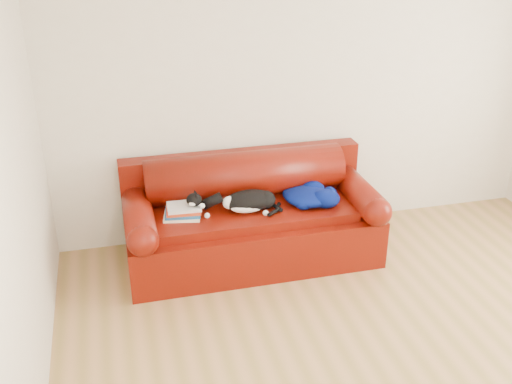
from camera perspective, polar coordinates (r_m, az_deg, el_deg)
ground at (r=4.28m, az=13.13°, el=-15.15°), size 4.50×4.50×0.00m
room_shell at (r=3.54m, az=17.43°, el=6.63°), size 4.52×4.02×2.61m
sofa_base at (r=5.11m, az=-0.40°, el=-3.97°), size 2.10×0.90×0.50m
sofa_back at (r=5.18m, az=-1.06°, el=0.24°), size 2.10×1.01×0.88m
book_stack at (r=4.83m, az=-6.97°, el=-1.82°), size 0.32×0.27×0.10m
cat at (r=4.87m, az=-0.68°, el=-0.92°), size 0.59×0.29×0.22m
blanket at (r=5.04m, az=5.15°, el=-0.32°), size 0.51×0.50×0.15m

